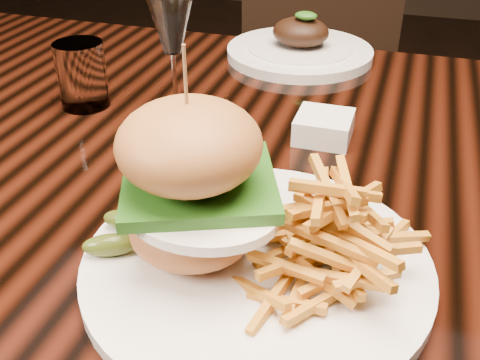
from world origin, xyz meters
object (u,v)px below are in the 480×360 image
(burger_plate, at_px, (256,219))
(wine_glass, at_px, (171,28))
(far_dish, at_px, (300,48))
(dining_table, at_px, (274,201))
(chair_far, at_px, (321,67))

(burger_plate, bearing_deg, wine_glass, 114.10)
(burger_plate, bearing_deg, far_dish, 87.56)
(dining_table, distance_m, chair_far, 0.90)
(wine_glass, distance_m, chair_far, 0.89)
(far_dish, relative_size, chair_far, 0.28)
(dining_table, relative_size, wine_glass, 9.03)
(far_dish, bearing_deg, burger_plate, -81.88)
(wine_glass, relative_size, far_dish, 0.66)
(dining_table, xyz_separation_m, chair_far, (-0.09, 0.89, -0.13))
(burger_plate, bearing_deg, dining_table, 88.52)
(dining_table, relative_size, chair_far, 1.68)
(dining_table, height_order, chair_far, chair_far)
(far_dish, bearing_deg, wine_glass, -112.45)
(burger_plate, distance_m, chair_far, 1.16)
(dining_table, distance_m, far_dish, 0.38)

